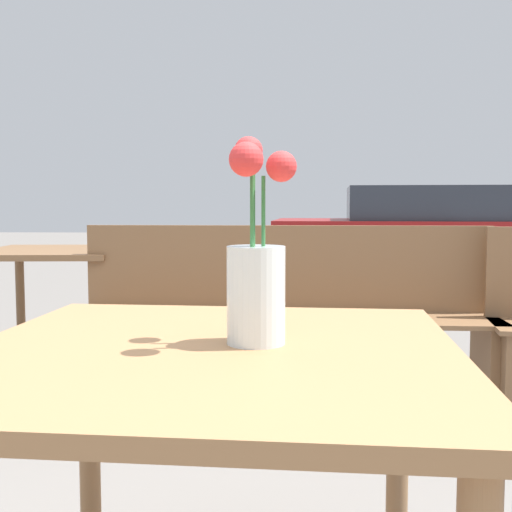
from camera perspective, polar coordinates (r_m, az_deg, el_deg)
name	(u,v)px	position (r m, az deg, el deg)	size (l,w,h in m)	color
table_front	(212,401)	(1.15, -3.96, -12.74)	(0.90, 0.92, 0.70)	#9E7047
flower_vase	(256,279)	(1.12, 0.03, -2.05)	(0.12, 0.15, 0.37)	silver
bench_near	(286,308)	(2.94, 2.67, -4.67)	(1.89, 0.40, 0.85)	brown
table_back	(53,272)	(3.57, -17.59, -1.33)	(0.75, 0.82, 0.71)	brown
parked_car	(437,232)	(8.99, 15.81, 2.05)	(4.47, 2.05, 1.18)	maroon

